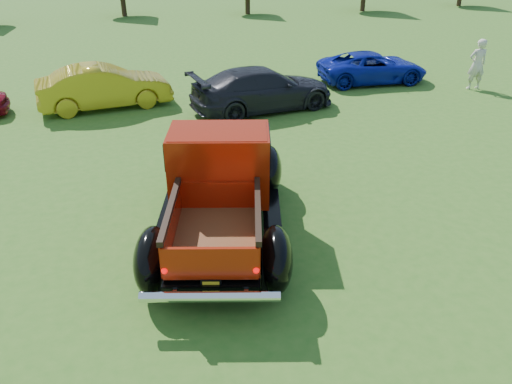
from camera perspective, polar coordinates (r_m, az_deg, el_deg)
ground at (r=10.41m, az=1.05°, el=-5.14°), size 120.00×120.00×0.00m
pickup_truck at (r=10.50m, az=-4.10°, el=1.39°), size 3.65×6.00×2.11m
show_car_yellow at (r=18.69m, az=-16.93°, el=11.44°), size 4.76×2.35×1.50m
show_car_grey at (r=17.70m, az=0.77°, el=11.70°), size 5.40×3.07×1.47m
show_car_blue at (r=21.69m, az=13.17°, el=13.71°), size 4.48×2.11×1.24m
spectator at (r=21.90m, az=23.95°, el=13.19°), size 0.75×0.53×1.95m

